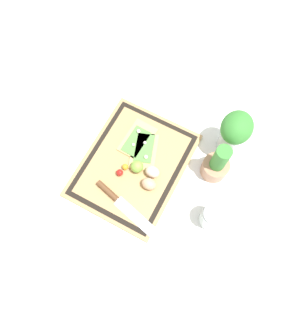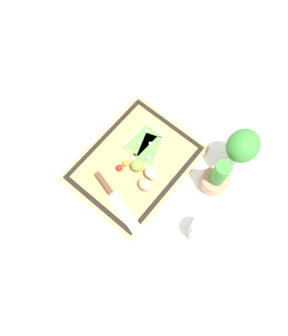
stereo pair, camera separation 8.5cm
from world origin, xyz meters
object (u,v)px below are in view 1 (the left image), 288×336
(sauce_jar, at_px, (212,217))
(herb_glass, at_px, (234,132))
(lime, at_px, (137,167))
(pizza_slice_near, at_px, (137,140))
(cherry_tomato_yellow, at_px, (125,167))
(pizza_slice_far, at_px, (144,151))
(knife, at_px, (116,199))
(herb_pot, at_px, (217,165))
(cherry_tomato_red, at_px, (120,173))
(egg_brown, at_px, (149,184))
(egg_pink, at_px, (152,173))

(sauce_jar, xyz_separation_m, herb_glass, (-0.31, -0.06, 0.08))
(lime, relative_size, herb_glass, 0.23)
(pizza_slice_near, height_order, cherry_tomato_yellow, same)
(pizza_slice_far, height_order, sauce_jar, sauce_jar)
(knife, height_order, sauce_jar, sauce_jar)
(pizza_slice_near, height_order, sauce_jar, sauce_jar)
(lime, distance_m, cherry_tomato_yellow, 0.05)
(knife, height_order, herb_pot, herb_pot)
(herb_pot, bearing_deg, cherry_tomato_red, -59.16)
(lime, relative_size, sauce_jar, 0.46)
(cherry_tomato_red, distance_m, herb_pot, 0.37)
(knife, bearing_deg, pizza_slice_near, -169.28)
(sauce_jar, bearing_deg, herb_glass, -168.24)
(lime, distance_m, sauce_jar, 0.33)
(sauce_jar, bearing_deg, knife, -73.62)
(lime, relative_size, cherry_tomato_yellow, 2.05)
(knife, height_order, cherry_tomato_yellow, cherry_tomato_yellow)
(egg_brown, relative_size, herb_glass, 0.26)
(pizza_slice_far, bearing_deg, herb_glass, 123.48)
(pizza_slice_far, bearing_deg, sauce_jar, 70.32)
(egg_brown, relative_size, egg_pink, 1.00)
(cherry_tomato_red, bearing_deg, pizza_slice_near, -177.04)
(knife, xyz_separation_m, egg_brown, (-0.11, 0.08, 0.01))
(lime, xyz_separation_m, herb_pot, (-0.14, 0.26, 0.03))
(herb_glass, bearing_deg, pizza_slice_far, -56.52)
(egg_pink, bearing_deg, lime, -84.23)
(pizza_slice_near, bearing_deg, pizza_slice_far, 58.39)
(egg_pink, height_order, lime, lime)
(sauce_jar, bearing_deg, herb_pot, -159.67)
(pizza_slice_far, relative_size, herb_pot, 0.88)
(cherry_tomato_red, bearing_deg, pizza_slice_far, 163.41)
(cherry_tomato_yellow, bearing_deg, egg_pink, 103.48)
(knife, bearing_deg, sauce_jar, 106.38)
(cherry_tomato_red, relative_size, sauce_jar, 0.25)
(pizza_slice_far, bearing_deg, knife, 0.37)
(lime, distance_m, herb_pot, 0.30)
(egg_brown, height_order, sauce_jar, sauce_jar)
(knife, relative_size, egg_brown, 5.12)
(cherry_tomato_red, bearing_deg, herb_glass, 134.57)
(herb_pot, relative_size, herb_glass, 0.94)
(egg_brown, xyz_separation_m, cherry_tomato_yellow, (-0.02, -0.11, -0.01))
(egg_pink, xyz_separation_m, sauce_jar, (0.05, 0.27, 0.00))
(knife, distance_m, egg_pink, 0.17)
(lime, distance_m, herb_glass, 0.38)
(knife, bearing_deg, egg_pink, 154.86)
(pizza_slice_far, height_order, cherry_tomato_red, cherry_tomato_red)
(cherry_tomato_yellow, height_order, herb_pot, herb_pot)
(pizza_slice_far, xyz_separation_m, herb_glass, (-0.18, 0.28, 0.10))
(lime, bearing_deg, herb_glass, 134.41)
(pizza_slice_near, xyz_separation_m, herb_glass, (-0.16, 0.32, 0.10))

